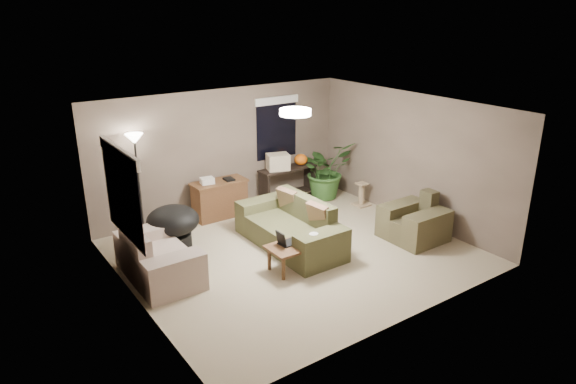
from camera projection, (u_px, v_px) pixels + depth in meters
room_shell at (295, 184)px, 8.43m from camera, size 5.50×5.50×5.50m
main_sofa at (291, 230)px, 9.03m from camera, size 0.95×2.20×0.85m
throw_pillows at (303, 208)px, 9.04m from camera, size 0.30×1.38×0.47m
loveseat at (157, 260)px, 7.94m from camera, size 0.90×1.60×0.85m
armchair at (414, 223)px, 9.30m from camera, size 0.95×1.00×0.85m
coffee_table at (298, 247)px, 8.23m from camera, size 1.00×0.55×0.42m
laptop at (286, 241)px, 8.18m from camera, size 0.37×0.26×0.24m
plastic_bag at (314, 238)px, 8.17m from camera, size 0.33×0.31×0.20m
desk at (220, 199)px, 10.24m from camera, size 1.10×0.50×0.75m
desk_papers at (212, 180)px, 10.01m from camera, size 0.68×0.28×0.12m
console_table at (288, 181)px, 11.09m from camera, size 1.30×0.40×0.75m
pumpkin at (301, 160)px, 11.13m from camera, size 0.35×0.35×0.24m
cardboard_box at (278, 162)px, 10.79m from camera, size 0.53×0.46×0.34m
papasan_chair at (173, 225)px, 8.81m from camera, size 0.99×0.99×0.80m
floor_lamp at (136, 151)px, 9.04m from camera, size 0.32×0.32×1.91m
ceiling_fixture at (295, 112)px, 8.02m from camera, size 0.50×0.50×0.10m
houseplant at (326, 176)px, 11.27m from camera, size 1.14×1.27×0.99m
cat_scratching_post at (361, 196)px, 10.88m from camera, size 0.32×0.32×0.50m
window_left at (121, 178)px, 7.01m from camera, size 0.05×1.56×1.33m
window_back at (277, 117)px, 10.86m from camera, size 1.06×0.05×1.33m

